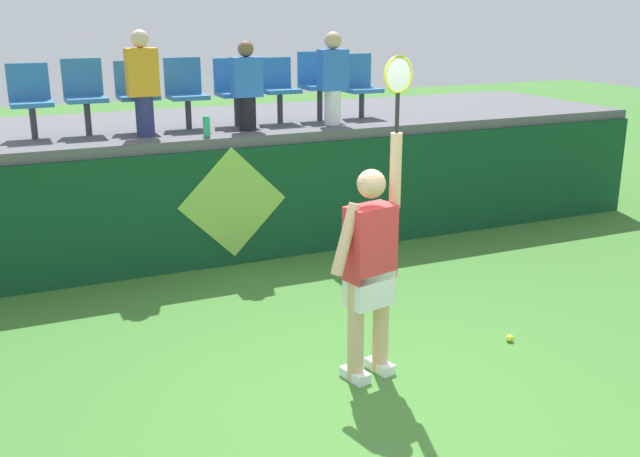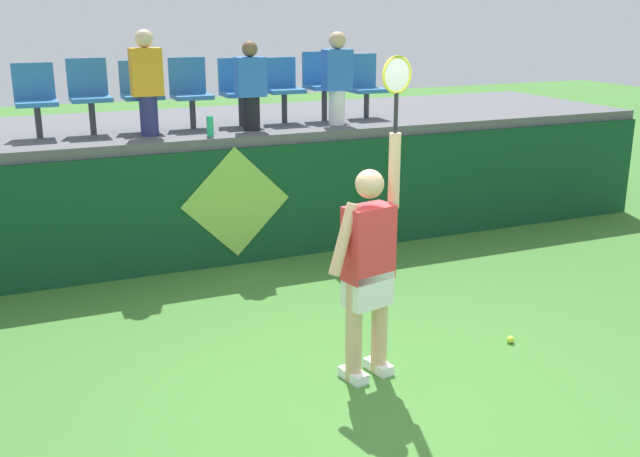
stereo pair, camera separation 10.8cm
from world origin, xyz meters
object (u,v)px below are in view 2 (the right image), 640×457
at_px(spectator_2, 147,81).
at_px(stadium_chair_0, 35,96).
at_px(tennis_ball, 510,340).
at_px(water_bottle, 210,126).
at_px(stadium_chair_2, 141,91).
at_px(stadium_chair_1, 89,92).
at_px(stadium_chair_3, 190,89).
at_px(stadium_chair_7, 364,83).
at_px(stadium_chair_6, 322,81).
at_px(tennis_player, 369,264).
at_px(stadium_chair_5, 282,86).
at_px(spectator_1, 251,85).
at_px(stadium_chair_4, 239,88).
at_px(spectator_0, 337,76).

bearing_deg(spectator_2, stadium_chair_0, 160.98).
distance_m(tennis_ball, stadium_chair_0, 5.62).
relative_size(water_bottle, stadium_chair_2, 0.28).
bearing_deg(water_bottle, stadium_chair_1, 148.97).
height_order(stadium_chair_3, spectator_2, spectator_2).
bearing_deg(stadium_chair_7, stadium_chair_3, -179.96).
relative_size(water_bottle, stadium_chair_6, 0.27).
height_order(tennis_player, stadium_chair_5, tennis_player).
bearing_deg(tennis_player, spectator_2, 105.08).
bearing_deg(tennis_ball, stadium_chair_3, 114.90).
distance_m(stadium_chair_2, stadium_chair_5, 1.74).
bearing_deg(stadium_chair_6, tennis_player, -108.41).
height_order(tennis_player, stadium_chair_2, tennis_player).
bearing_deg(stadium_chair_1, spectator_1, -14.89).
height_order(stadium_chair_3, spectator_1, spectator_1).
height_order(stadium_chair_3, stadium_chair_5, stadium_chair_3).
relative_size(stadium_chair_7, spectator_1, 0.79).
distance_m(stadium_chair_5, spectator_1, 0.73).
bearing_deg(stadium_chair_3, stadium_chair_7, 0.04).
height_order(stadium_chair_2, spectator_2, spectator_2).
distance_m(tennis_player, stadium_chair_1, 4.37).
distance_m(stadium_chair_2, stadium_chair_3, 0.58).
distance_m(stadium_chair_4, stadium_chair_7, 1.70).
xyz_separation_m(spectator_1, spectator_2, (-1.18, 0.07, 0.08)).
bearing_deg(stadium_chair_5, stadium_chair_7, 0.39).
bearing_deg(spectator_2, tennis_player, -74.92).
relative_size(stadium_chair_2, stadium_chair_5, 1.01).
relative_size(tennis_ball, stadium_chair_0, 0.08).
xyz_separation_m(stadium_chair_4, stadium_chair_6, (1.10, 0.00, 0.04)).
relative_size(stadium_chair_3, stadium_chair_6, 0.96).
bearing_deg(stadium_chair_4, water_bottle, -128.53).
bearing_deg(water_bottle, tennis_ball, -60.93).
height_order(stadium_chair_1, spectator_0, spectator_0).
height_order(water_bottle, stadium_chair_0, stadium_chair_0).
height_order(tennis_player, tennis_ball, tennis_player).
distance_m(water_bottle, stadium_chair_1, 1.43).
bearing_deg(tennis_ball, stadium_chair_5, 99.58).
bearing_deg(stadium_chair_0, water_bottle, -22.02).
bearing_deg(stadium_chair_6, water_bottle, -156.90).
height_order(stadium_chair_2, spectator_1, spectator_1).
distance_m(water_bottle, stadium_chair_0, 1.93).
height_order(stadium_chair_0, spectator_1, spectator_1).
relative_size(tennis_ball, water_bottle, 0.29).
bearing_deg(spectator_1, stadium_chair_5, 39.48).
height_order(stadium_chair_2, stadium_chair_5, stadium_chair_2).
xyz_separation_m(stadium_chair_6, spectator_1, (-1.10, -0.46, 0.04)).
height_order(stadium_chair_7, spectator_2, spectator_2).
xyz_separation_m(water_bottle, stadium_chair_3, (-0.04, 0.71, 0.34)).
bearing_deg(stadium_chair_3, stadium_chair_1, -179.95).
bearing_deg(spectator_0, stadium_chair_1, 170.84).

